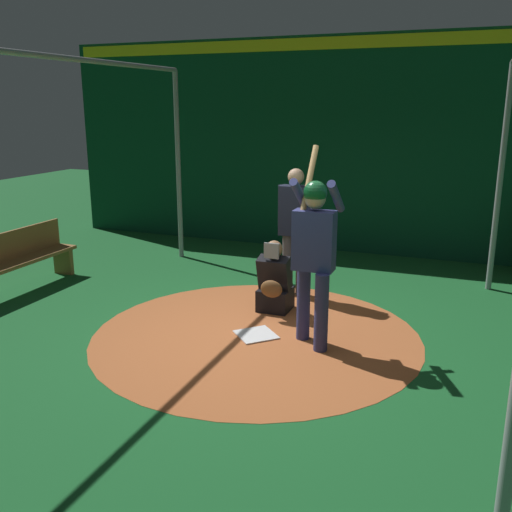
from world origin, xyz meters
name	(u,v)px	position (x,y,z in m)	size (l,w,h in m)	color
ground_plane	(256,335)	(0.00, 0.00, 0.00)	(26.83, 26.83, 0.00)	#195B28
dirt_circle	(256,335)	(0.00, 0.00, 0.00)	(3.76, 3.76, 0.01)	#B76033
home_plate	(256,335)	(0.00, 0.00, 0.01)	(0.42, 0.42, 0.01)	white
batter	(314,247)	(-0.01, 0.66, 1.11)	(0.68, 0.49, 2.15)	navy
catcher	(275,284)	(-0.84, -0.07, 0.36)	(0.58, 0.40, 0.93)	black
umpire	(295,225)	(-1.58, -0.04, 0.99)	(0.22, 0.49, 1.76)	#4C4C51
back_wall	(345,146)	(-4.31, 0.00, 1.87)	(0.22, 10.83, 3.72)	#0C3D26
cage_frame	(256,142)	(0.00, 0.00, 2.19)	(5.72, 5.08, 3.15)	gray
bench	(20,258)	(-0.38, -3.77, 0.45)	(1.90, 0.36, 0.85)	olive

